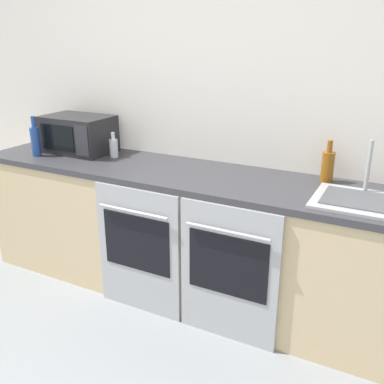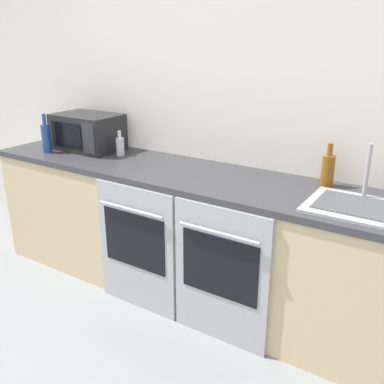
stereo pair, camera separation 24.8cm
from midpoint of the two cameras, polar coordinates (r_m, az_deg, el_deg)
wall_back at (r=3.03m, az=-0.95°, el=11.89°), size 10.00×0.06×2.60m
counter_back at (r=2.98m, az=-4.08°, el=-5.41°), size 2.99×0.67×0.90m
oven_left at (r=2.80m, az=-9.75°, el=-7.75°), size 0.61×0.06×0.86m
oven_right at (r=2.51m, az=1.98°, el=-10.91°), size 0.61×0.06×0.86m
microwave at (r=3.41m, az=-16.98°, el=7.39°), size 0.51×0.35×0.28m
bottle_clear at (r=3.20m, az=-12.61°, el=5.79°), size 0.06×0.06×0.18m
bottle_blue at (r=3.40m, az=-22.16°, el=6.36°), size 0.07×0.07×0.29m
bottle_amber at (r=2.65m, az=15.12°, el=3.35°), size 0.07×0.07×0.26m
sink at (r=2.39m, az=18.92°, el=-1.02°), size 0.49×0.41×0.31m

